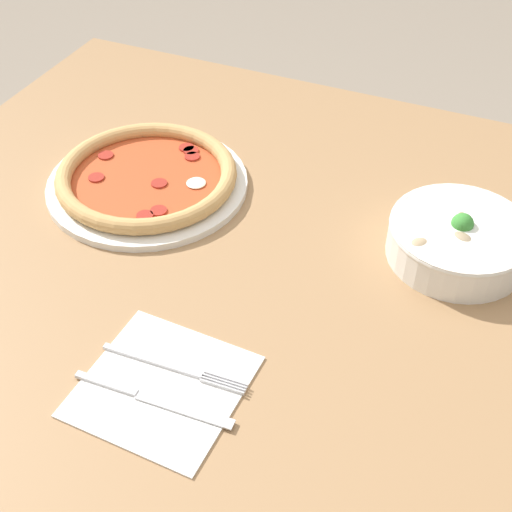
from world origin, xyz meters
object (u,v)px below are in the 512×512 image
(pizza, at_px, (147,178))
(bowl, at_px, (459,238))
(knife, at_px, (146,397))
(fork, at_px, (172,367))

(pizza, height_order, bowl, bowl)
(bowl, distance_m, knife, 0.50)
(fork, bearing_deg, bowl, 49.26)
(pizza, relative_size, bowl, 1.61)
(fork, xyz_separation_m, knife, (0.05, -0.01, -0.00))
(bowl, height_order, knife, bowl)
(bowl, relative_size, fork, 1.05)
(fork, distance_m, knife, 0.05)
(bowl, relative_size, knife, 0.98)
(knife, bearing_deg, bowl, 52.36)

